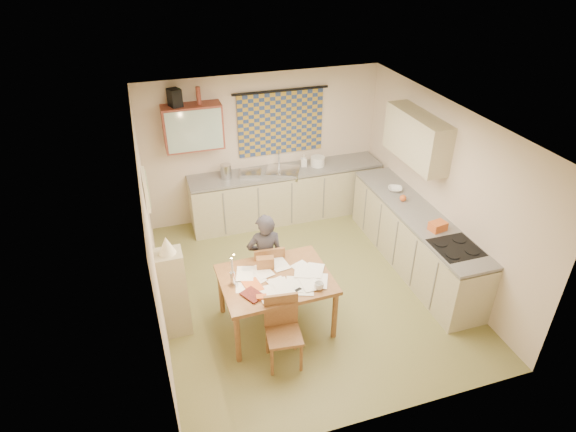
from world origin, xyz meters
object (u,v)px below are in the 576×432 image
object	(u,v)px
person	(265,258)
shelf_stand	(174,293)
stove	(450,276)
counter_right	(414,239)
chair_far	(268,279)
counter_back	(286,194)
dining_table	(276,301)

from	to	relation	value
person	shelf_stand	bearing A→B (deg)	17.43
stove	counter_right	bearing A→B (deg)	90.00
chair_far	counter_back	bearing A→B (deg)	-110.04
counter_right	stove	distance (m)	0.93
shelf_stand	chair_far	bearing A→B (deg)	13.20
counter_back	stove	xyz separation A→B (m)	(1.39, -2.84, 0.01)
chair_far	person	distance (m)	0.40
counter_back	stove	bearing A→B (deg)	-63.95
counter_right	stove	xyz separation A→B (m)	(-0.00, -0.93, 0.01)
chair_far	shelf_stand	xyz separation A→B (m)	(-1.27, -0.30, 0.32)
counter_back	chair_far	xyz separation A→B (m)	(-0.88, -1.96, -0.18)
counter_right	person	xyz separation A→B (m)	(-2.31, -0.09, 0.22)
counter_right	shelf_stand	bearing A→B (deg)	-174.38
stove	shelf_stand	bearing A→B (deg)	170.63
shelf_stand	counter_back	bearing A→B (deg)	46.36
counter_right	counter_back	bearing A→B (deg)	126.04
chair_far	person	size ratio (longest dim) A/B	0.67
stove	dining_table	world-z (taller)	stove
shelf_stand	stove	bearing A→B (deg)	-9.37
dining_table	person	size ratio (longest dim) A/B	1.02
dining_table	shelf_stand	world-z (taller)	shelf_stand
stove	person	bearing A→B (deg)	159.90
dining_table	person	world-z (taller)	person
counter_right	shelf_stand	distance (m)	3.56
counter_right	person	bearing A→B (deg)	-177.83
counter_back	person	distance (m)	2.21
dining_table	counter_right	bearing A→B (deg)	13.61
counter_back	person	bearing A→B (deg)	-114.76
stove	shelf_stand	xyz separation A→B (m)	(-3.54, 0.58, 0.14)
dining_table	chair_far	bearing A→B (deg)	83.52
counter_right	dining_table	xyz separation A→B (m)	(-2.32, -0.62, -0.07)
counter_right	shelf_stand	world-z (taller)	shelf_stand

